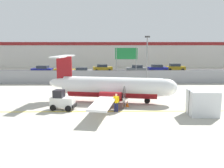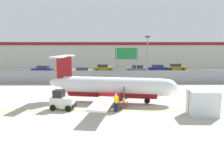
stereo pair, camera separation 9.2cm
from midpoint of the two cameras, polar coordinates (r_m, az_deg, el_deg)
ground_plane at (r=23.24m, az=-0.57°, el=-6.29°), size 140.00×140.00×0.01m
perimeter_fence at (r=38.73m, az=-0.69°, el=1.71°), size 98.00×0.10×2.10m
parking_lot_strip at (r=50.27m, az=-0.72°, el=2.27°), size 98.00×17.00×0.12m
background_building at (r=68.44m, az=-0.76°, el=6.84°), size 91.00×8.10×6.50m
commuter_airplane at (r=26.51m, az=0.65°, el=-0.79°), size 13.86×16.02×4.92m
baggage_tug at (r=24.20m, az=-11.24°, el=-3.76°), size 2.50×1.76×1.88m
ground_crew_worker at (r=22.94m, az=1.04°, el=-4.05°), size 0.55×0.40×1.70m
cargo_container at (r=23.21m, az=20.11°, el=-4.10°), size 2.47×2.08×2.20m
traffic_cone_near_left at (r=24.93m, az=3.61°, el=-4.49°), size 0.36×0.36×0.64m
traffic_cone_near_right at (r=25.03m, az=-9.53°, el=-4.55°), size 0.36×0.36×0.64m
parked_car_0 at (r=53.23m, az=-15.50°, el=3.23°), size 4.36×2.36×1.58m
parked_car_1 at (r=50.99m, az=-10.75°, el=3.15°), size 4.34×2.31×1.58m
parked_car_2 at (r=47.90m, az=-6.92°, el=2.85°), size 4.29×2.20×1.58m
parked_car_3 at (r=54.36m, az=-2.02°, el=3.68°), size 4.31×2.24×1.58m
parked_car_4 at (r=52.76m, az=5.79°, el=3.47°), size 4.32×2.25×1.58m
parked_car_5 at (r=54.63m, az=10.52°, el=3.56°), size 4.30×2.21×1.58m
parked_car_6 at (r=57.72m, az=14.43°, el=3.73°), size 4.23×2.06×1.58m
apron_light_pole at (r=36.35m, az=8.11°, el=6.16°), size 0.70×0.30×7.27m
highway_sign at (r=40.21m, az=3.41°, el=6.31°), size 3.60×0.14×5.50m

